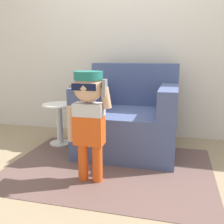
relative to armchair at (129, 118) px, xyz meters
name	(u,v)px	position (x,y,z in m)	size (l,w,h in m)	color
ground_plane	(115,154)	(-0.11, -0.23, -0.35)	(10.00, 10.00, 0.00)	#998466
wall_back	(130,32)	(-0.11, 0.59, 0.95)	(10.00, 0.05, 2.60)	silver
armchair	(129,118)	(0.00, 0.00, 0.00)	(1.03, 0.96, 0.93)	#475684
person_child	(89,110)	(-0.18, -0.84, 0.26)	(0.37, 0.28, 0.91)	#E05119
side_table	(59,120)	(-0.81, -0.07, -0.06)	(0.38, 0.38, 0.48)	white
rug	(109,167)	(-0.09, -0.57, -0.34)	(1.87, 1.39, 0.01)	brown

